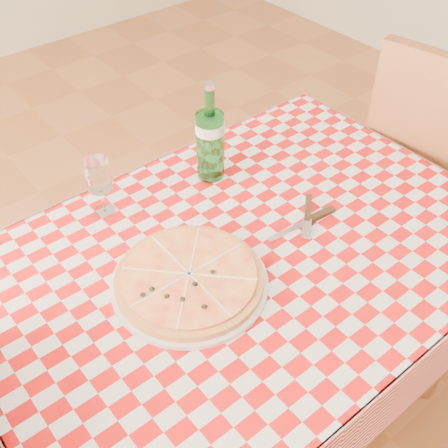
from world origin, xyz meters
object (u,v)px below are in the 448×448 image
at_px(dining_table, 245,279).
at_px(water_bottle, 210,132).
at_px(chair_near, 442,175).
at_px(wine_glass, 100,187).
at_px(pizza_plate, 189,278).

height_order(dining_table, water_bottle, water_bottle).
relative_size(chair_near, wine_glass, 6.40).
bearing_deg(pizza_plate, dining_table, -0.51).
bearing_deg(pizza_plate, wine_glass, 93.20).
bearing_deg(wine_glass, pizza_plate, -86.80).
bearing_deg(wine_glass, water_bottle, -9.34).
height_order(water_bottle, wine_glass, water_bottle).
bearing_deg(chair_near, water_bottle, 145.30).
bearing_deg(wine_glass, chair_near, -19.51).
xyz_separation_m(dining_table, wine_glass, (-0.19, 0.34, 0.18)).
distance_m(chair_near, wine_glass, 1.12).
distance_m(dining_table, water_bottle, 0.40).
xyz_separation_m(chair_near, pizza_plate, (-1.01, 0.02, 0.18)).
relative_size(dining_table, pizza_plate, 3.36).
relative_size(dining_table, wine_glass, 7.38).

